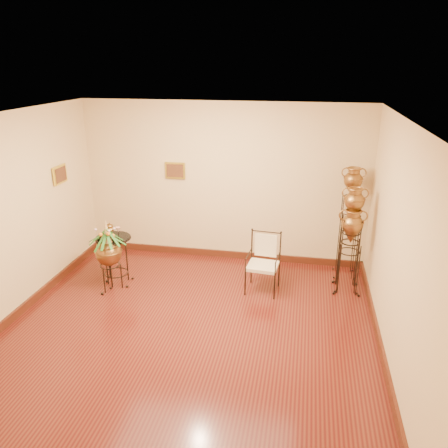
% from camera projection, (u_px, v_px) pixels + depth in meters
% --- Properties ---
extents(ground, '(5.00, 5.00, 0.00)m').
position_uv_depth(ground, '(187.00, 333.00, 5.82)').
color(ground, '#561F14').
rests_on(ground, ground).
extents(room_shell, '(5.02, 5.02, 2.81)m').
position_uv_depth(room_shell, '(183.00, 210.00, 5.22)').
color(room_shell, beige).
rests_on(room_shell, ground).
extents(amphora_tall, '(0.48, 0.48, 1.88)m').
position_uv_depth(amphora_tall, '(349.00, 222.00, 7.08)').
color(amphora_tall, black).
rests_on(amphora_tall, ground).
extents(amphora_mid, '(0.39, 0.39, 1.69)m').
position_uv_depth(amphora_mid, '(350.00, 239.00, 6.68)').
color(amphora_mid, black).
rests_on(amphora_mid, ground).
extents(amphora_short, '(0.44, 0.44, 1.36)m').
position_uv_depth(amphora_short, '(349.00, 251.00, 6.69)').
color(amphora_short, black).
rests_on(amphora_short, ground).
extents(planter_urn, '(0.81, 0.81, 1.18)m').
position_uv_depth(planter_urn, '(108.00, 250.00, 6.75)').
color(planter_urn, black).
rests_on(planter_urn, ground).
extents(armchair, '(0.57, 0.53, 0.93)m').
position_uv_depth(armchair, '(263.00, 264.00, 6.74)').
color(armchair, black).
rests_on(armchair, ground).
extents(side_table, '(0.60, 0.60, 1.00)m').
position_uv_depth(side_table, '(115.00, 259.00, 7.04)').
color(side_table, black).
rests_on(side_table, ground).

